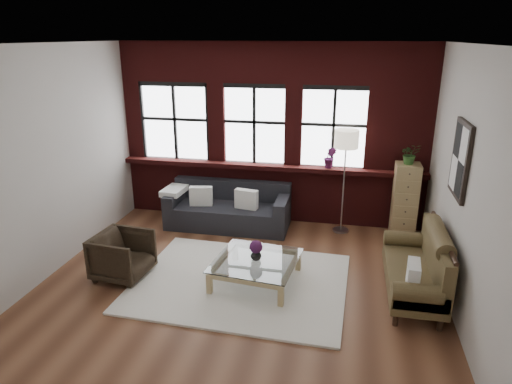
% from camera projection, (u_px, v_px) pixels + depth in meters
% --- Properties ---
extents(floor, '(5.50, 5.50, 0.00)m').
position_uv_depth(floor, '(241.00, 282.00, 6.41)').
color(floor, brown).
rests_on(floor, ground).
extents(ceiling, '(5.50, 5.50, 0.00)m').
position_uv_depth(ceiling, '(238.00, 43.00, 5.37)').
color(ceiling, white).
rests_on(ceiling, ground).
extents(wall_back, '(5.50, 0.00, 5.50)m').
position_uv_depth(wall_back, '(271.00, 134.00, 8.21)').
color(wall_back, beige).
rests_on(wall_back, ground).
extents(wall_front, '(5.50, 0.00, 5.50)m').
position_uv_depth(wall_front, '(165.00, 263.00, 3.58)').
color(wall_front, beige).
rests_on(wall_front, ground).
extents(wall_left, '(0.00, 5.00, 5.00)m').
position_uv_depth(wall_left, '(49.00, 162.00, 6.41)').
color(wall_left, beige).
rests_on(wall_left, ground).
extents(wall_right, '(0.00, 5.00, 5.00)m').
position_uv_depth(wall_right, '(466.00, 187.00, 5.38)').
color(wall_right, beige).
rests_on(wall_right, ground).
extents(brick_backwall, '(5.50, 0.12, 3.20)m').
position_uv_depth(brick_backwall, '(271.00, 135.00, 8.15)').
color(brick_backwall, '#471010').
rests_on(brick_backwall, floor).
extents(sill_ledge, '(5.50, 0.30, 0.08)m').
position_uv_depth(sill_ledge, '(270.00, 167.00, 8.25)').
color(sill_ledge, '#471010').
rests_on(sill_ledge, brick_backwall).
extents(window_left, '(1.38, 0.10, 1.50)m').
position_uv_depth(window_left, '(175.00, 123.00, 8.45)').
color(window_left, black).
rests_on(window_left, brick_backwall).
extents(window_mid, '(1.38, 0.10, 1.50)m').
position_uv_depth(window_mid, '(255.00, 126.00, 8.17)').
color(window_mid, black).
rests_on(window_mid, brick_backwall).
extents(window_right, '(1.38, 0.10, 1.50)m').
position_uv_depth(window_right, '(334.00, 129.00, 7.91)').
color(window_right, black).
rests_on(window_right, brick_backwall).
extents(wall_poster, '(0.05, 0.74, 0.94)m').
position_uv_depth(wall_poster, '(461.00, 160.00, 5.58)').
color(wall_poster, black).
rests_on(wall_poster, wall_right).
extents(shag_rug, '(2.99, 2.39, 0.03)m').
position_uv_depth(shag_rug, '(240.00, 282.00, 6.39)').
color(shag_rug, silver).
rests_on(shag_rug, floor).
extents(dark_sofa, '(2.17, 0.88, 0.79)m').
position_uv_depth(dark_sofa, '(228.00, 206.00, 8.17)').
color(dark_sofa, black).
rests_on(dark_sofa, floor).
extents(pillow_a, '(0.42, 0.21, 0.34)m').
position_uv_depth(pillow_a, '(201.00, 196.00, 8.11)').
color(pillow_a, white).
rests_on(pillow_a, dark_sofa).
extents(pillow_b, '(0.42, 0.21, 0.34)m').
position_uv_depth(pillow_b, '(246.00, 199.00, 7.95)').
color(pillow_b, white).
rests_on(pillow_b, dark_sofa).
extents(vintage_settee, '(0.76, 1.71, 0.91)m').
position_uv_depth(vintage_settee, '(414.00, 265.00, 5.95)').
color(vintage_settee, brown).
rests_on(vintage_settee, floor).
extents(pillow_settee, '(0.17, 0.39, 0.34)m').
position_uv_depth(pillow_settee, '(413.00, 276.00, 5.45)').
color(pillow_settee, white).
rests_on(pillow_settee, vintage_settee).
extents(armchair, '(0.80, 0.78, 0.67)m').
position_uv_depth(armchair, '(123.00, 256.00, 6.46)').
color(armchair, black).
rests_on(armchair, floor).
extents(coffee_table, '(1.22, 1.22, 0.37)m').
position_uv_depth(coffee_table, '(256.00, 271.00, 6.35)').
color(coffee_table, tan).
rests_on(coffee_table, shag_rug).
extents(vase, '(0.16, 0.16, 0.16)m').
position_uv_depth(vase, '(256.00, 254.00, 6.26)').
color(vase, '#B2B2B2').
rests_on(vase, coffee_table).
extents(flowers, '(0.18, 0.18, 0.18)m').
position_uv_depth(flowers, '(256.00, 247.00, 6.23)').
color(flowers, '#531C50').
rests_on(flowers, vase).
extents(drawer_chest, '(0.40, 0.40, 1.30)m').
position_uv_depth(drawer_chest, '(405.00, 201.00, 7.67)').
color(drawer_chest, tan).
rests_on(drawer_chest, floor).
extents(potted_plant_top, '(0.35, 0.32, 0.34)m').
position_uv_depth(potted_plant_top, '(410.00, 154.00, 7.40)').
color(potted_plant_top, '#2D5923').
rests_on(potted_plant_top, drawer_chest).
extents(floor_lamp, '(0.40, 0.40, 1.96)m').
position_uv_depth(floor_lamp, '(344.00, 178.00, 7.78)').
color(floor_lamp, '#A5A5A8').
rests_on(floor_lamp, floor).
extents(sill_plant, '(0.23, 0.19, 0.39)m').
position_uv_depth(sill_plant, '(330.00, 157.00, 7.95)').
color(sill_plant, '#531C50').
rests_on(sill_plant, sill_ledge).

